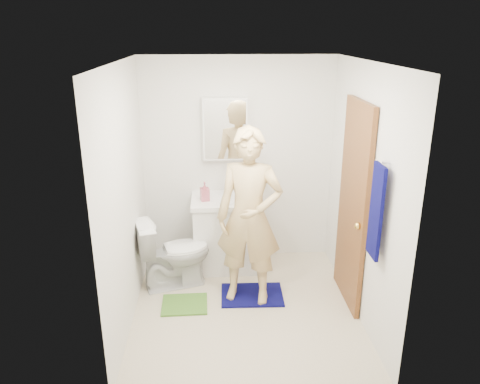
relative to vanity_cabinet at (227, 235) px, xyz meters
name	(u,v)px	position (x,y,z in m)	size (l,w,h in m)	color
floor	(245,309)	(0.15, -0.91, -0.41)	(2.20, 2.40, 0.02)	beige
ceiling	(246,61)	(0.15, -0.91, 2.01)	(2.20, 2.40, 0.02)	white
wall_back	(238,161)	(0.15, 0.30, 0.80)	(2.20, 0.02, 2.40)	silver
wall_front	(258,257)	(0.15, -2.12, 0.80)	(2.20, 0.02, 2.40)	silver
wall_left	(124,199)	(-0.96, -0.91, 0.80)	(0.02, 2.40, 2.40)	silver
wall_right	(364,194)	(1.26, -0.91, 0.80)	(0.02, 2.40, 2.40)	silver
vanity_cabinet	(227,235)	(0.00, 0.00, 0.00)	(0.75, 0.55, 0.80)	white
countertop	(226,200)	(0.00, 0.00, 0.43)	(0.79, 0.59, 0.05)	white
sink_basin	(226,199)	(0.00, 0.00, 0.44)	(0.40, 0.40, 0.03)	white
faucet	(226,188)	(0.00, 0.18, 0.51)	(0.03, 0.03, 0.12)	silver
medicine_cabinet	(225,129)	(0.00, 0.22, 1.20)	(0.50, 0.12, 0.70)	white
mirror_panel	(225,130)	(0.00, 0.16, 1.20)	(0.46, 0.01, 0.66)	white
door	(353,206)	(1.22, -0.76, 0.62)	(0.05, 0.80, 2.05)	brown
door_knob	(358,226)	(1.18, -1.08, 0.55)	(0.07, 0.07, 0.07)	gold
towel	(376,212)	(1.18, -1.48, 0.85)	(0.03, 0.24, 0.80)	#08084B
towel_hook	(386,162)	(1.22, -1.48, 1.27)	(0.02, 0.02, 0.06)	silver
toilet	(174,252)	(-0.58, -0.40, -0.01)	(0.43, 0.76, 0.78)	white
bath_mat	(252,295)	(0.24, -0.68, -0.39)	(0.64, 0.46, 0.02)	#08084B
green_rug	(185,304)	(-0.46, -0.82, -0.39)	(0.46, 0.39, 0.02)	#4C832B
soap_dispenser	(205,191)	(-0.24, -0.05, 0.56)	(0.10, 0.10, 0.21)	#B55466
toothbrush_cup	(252,191)	(0.29, 0.08, 0.50)	(0.12, 0.12, 0.10)	#6B4496
man	(249,217)	(0.20, -0.74, 0.52)	(0.65, 0.43, 1.79)	tan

